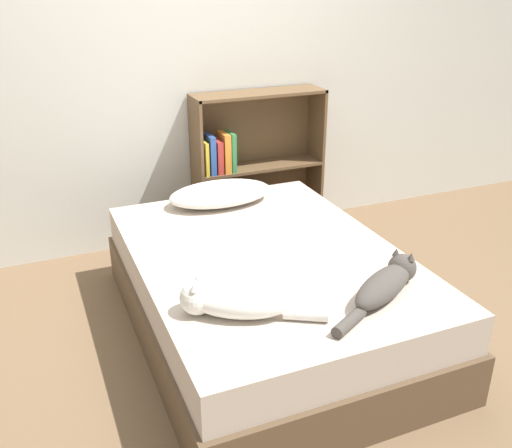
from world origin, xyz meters
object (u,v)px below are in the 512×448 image
at_px(bed, 266,292).
at_px(pillow, 221,194).
at_px(bookshelf, 251,162).
at_px(cat_light, 232,302).
at_px(cat_dark, 386,283).

relative_size(bed, pillow, 2.90).
xyz_separation_m(pillow, bookshelf, (0.39, 0.47, 0.01)).
relative_size(pillow, cat_light, 1.14).
xyz_separation_m(bed, cat_dark, (0.32, -0.58, 0.29)).
relative_size(pillow, cat_dark, 1.09).
xyz_separation_m(cat_light, bookshelf, (0.77, 1.66, 0.01)).
distance_m(pillow, bookshelf, 0.62).
xyz_separation_m(bed, bookshelf, (0.40, 1.19, 0.31)).
relative_size(cat_light, bookshelf, 0.54).
relative_size(bed, cat_light, 3.31).
bearing_deg(cat_dark, bed, 89.40).
bearing_deg(cat_light, bed, -98.30).
height_order(bed, cat_dark, cat_dark).
relative_size(cat_dark, bookshelf, 0.57).
xyz_separation_m(bed, cat_light, (-0.36, -0.47, 0.30)).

